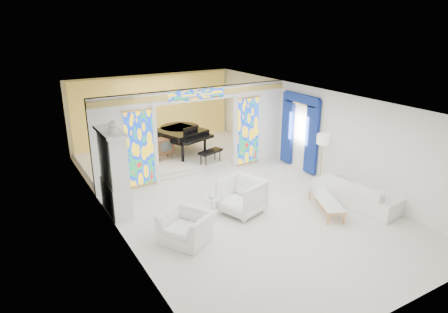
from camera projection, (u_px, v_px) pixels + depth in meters
floor at (227, 195)px, 12.30m from camera, size 12.00×12.00×0.00m
ceiling at (227, 99)px, 11.31m from camera, size 7.00×12.00×0.02m
wall_back at (153, 110)px, 16.69m from camera, size 7.00×0.02×3.00m
wall_front at (403, 241)px, 6.92m from camera, size 7.00×0.02×3.00m
wall_left at (108, 170)px, 10.13m from camera, size 0.02×12.00×3.00m
wall_right at (316, 132)px, 13.48m from camera, size 0.02×12.00×3.00m
partition_wall at (196, 128)px, 13.38m from camera, size 7.00×0.22×3.00m
stained_glass_left at (140, 149)px, 12.44m from camera, size 0.90×0.04×2.40m
stained_glass_right at (248, 131)px, 14.38m from camera, size 0.90×0.04×2.40m
stained_glass_transom at (197, 94)px, 12.91m from camera, size 2.00×0.04×0.34m
alcove_platform at (173, 155)px, 15.61m from camera, size 6.80×3.80×0.18m
gold_curtain_back at (154, 111)px, 16.59m from camera, size 6.70×0.10×2.90m
chandelier at (176, 92)px, 14.81m from camera, size 0.48×0.48×0.30m
blue_drapes at (300, 126)px, 13.97m from camera, size 0.14×1.85×2.65m
china_cabinet at (114, 173)px, 10.86m from camera, size 0.56×1.46×2.72m
armchair_left at (186, 227)px, 9.65m from camera, size 1.46×1.51×0.75m
armchair_right at (242, 197)px, 11.02m from camera, size 1.36×1.34×0.99m
sofa at (357, 192)px, 11.59m from camera, size 1.36×2.65×0.74m
side_table at (212, 204)px, 10.88m from camera, size 0.55×0.55×0.54m
vase at (212, 195)px, 10.79m from camera, size 0.17×0.17×0.17m
coffee_table at (326, 200)px, 11.16m from camera, size 1.19×1.77×0.38m
floor_lamp at (323, 141)px, 12.81m from camera, size 0.51×0.51×1.65m
grand_piano at (181, 133)px, 15.40m from camera, size 2.12×3.23×1.17m
tv_console at (163, 146)px, 14.70m from camera, size 0.75×0.56×0.80m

